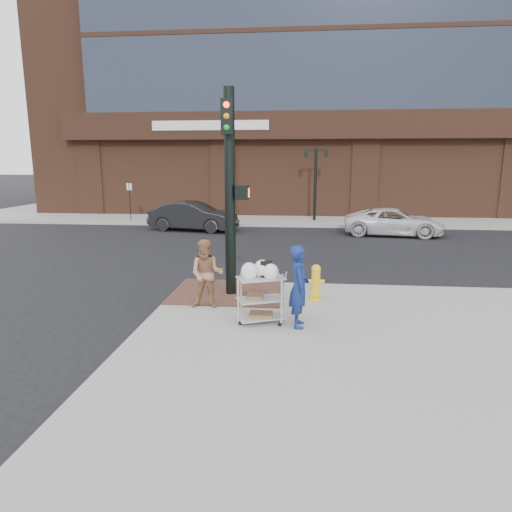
# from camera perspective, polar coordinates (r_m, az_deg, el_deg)

# --- Properties ---
(ground) EXTENTS (220.00, 220.00, 0.00)m
(ground) POSITION_cam_1_polar(r_m,az_deg,el_deg) (10.88, -1.15, -6.70)
(ground) COLOR black
(ground) RESTS_ON ground
(sidewalk_far) EXTENTS (65.00, 36.00, 0.15)m
(sidewalk_far) POSITION_cam_1_polar(r_m,az_deg,el_deg) (43.85, 20.67, 6.55)
(sidewalk_far) COLOR #999691
(sidewalk_far) RESTS_ON ground
(brick_curb_ramp) EXTENTS (2.80, 2.40, 0.01)m
(brick_curb_ramp) POSITION_cam_1_polar(r_m,az_deg,el_deg) (11.76, -3.55, -4.50)
(brick_curb_ramp) COLOR brown
(brick_curb_ramp) RESTS_ON sidewalk_near
(bank_building) EXTENTS (42.00, 26.00, 28.00)m
(bank_building) POSITION_cam_1_polar(r_m,az_deg,el_deg) (42.79, 11.72, 25.97)
(bank_building) COLOR brown
(bank_building) RESTS_ON sidewalk_far
(lamp_post) EXTENTS (1.32, 0.22, 4.00)m
(lamp_post) POSITION_cam_1_polar(r_m,az_deg,el_deg) (26.27, 7.44, 9.82)
(lamp_post) COLOR black
(lamp_post) RESTS_ON sidewalk_far
(parking_sign) EXTENTS (0.05, 0.05, 2.20)m
(parking_sign) POSITION_cam_1_polar(r_m,az_deg,el_deg) (27.15, -15.48, 6.66)
(parking_sign) COLOR black
(parking_sign) RESTS_ON sidewalk_far
(traffic_signal_pole) EXTENTS (0.61, 0.51, 5.00)m
(traffic_signal_pole) POSITION_cam_1_polar(r_m,az_deg,el_deg) (11.17, -3.19, 8.59)
(traffic_signal_pole) COLOR black
(traffic_signal_pole) RESTS_ON sidewalk_near
(woman_blue) EXTENTS (0.43, 0.63, 1.68)m
(woman_blue) POSITION_cam_1_polar(r_m,az_deg,el_deg) (9.19, 5.41, -3.79)
(woman_blue) COLOR navy
(woman_blue) RESTS_ON sidewalk_near
(pedestrian_tan) EXTENTS (0.79, 0.62, 1.58)m
(pedestrian_tan) POSITION_cam_1_polar(r_m,az_deg,el_deg) (10.38, -6.18, -2.26)
(pedestrian_tan) COLOR #A46F4D
(pedestrian_tan) RESTS_ON sidewalk_near
(sedan_dark) EXTENTS (4.69, 2.41, 1.47)m
(sedan_dark) POSITION_cam_1_polar(r_m,az_deg,el_deg) (23.36, -7.86, 4.95)
(sedan_dark) COLOR black
(sedan_dark) RESTS_ON ground
(minivan_white) EXTENTS (4.85, 2.74, 1.28)m
(minivan_white) POSITION_cam_1_polar(r_m,az_deg,el_deg) (22.60, 16.86, 4.09)
(minivan_white) COLOR silver
(minivan_white) RESTS_ON ground
(utility_cart) EXTENTS (1.07, 0.84, 1.30)m
(utility_cart) POSITION_cam_1_polar(r_m,az_deg,el_deg) (9.43, 0.61, -4.89)
(utility_cart) COLOR #A8A8AE
(utility_cart) RESTS_ON sidewalk_near
(fire_hydrant) EXTENTS (0.41, 0.29, 0.88)m
(fire_hydrant) POSITION_cam_1_polar(r_m,az_deg,el_deg) (11.08, 7.48, -3.24)
(fire_hydrant) COLOR yellow
(fire_hydrant) RESTS_ON sidewalk_near
(newsbox_yellow) EXTENTS (0.42, 0.38, 0.94)m
(newsbox_yellow) POSITION_cam_1_polar(r_m,az_deg,el_deg) (26.40, -10.16, 5.39)
(newsbox_yellow) COLOR yellow
(newsbox_yellow) RESTS_ON sidewalk_far
(newsbox_blue) EXTENTS (0.49, 0.47, 0.90)m
(newsbox_blue) POSITION_cam_1_polar(r_m,az_deg,el_deg) (26.46, -7.71, 5.44)
(newsbox_blue) COLOR #173296
(newsbox_blue) RESTS_ON sidewalk_far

